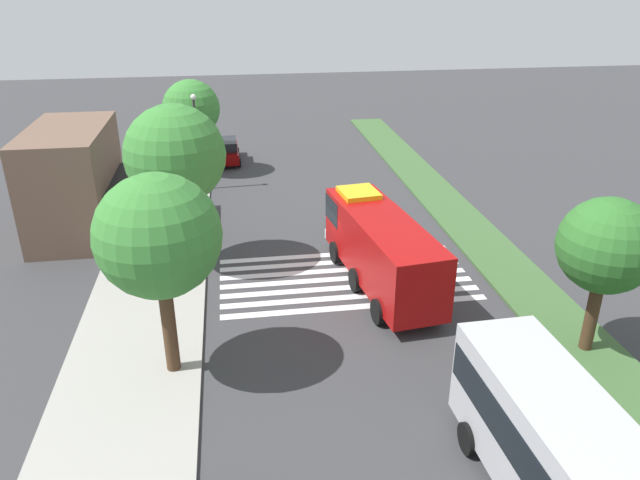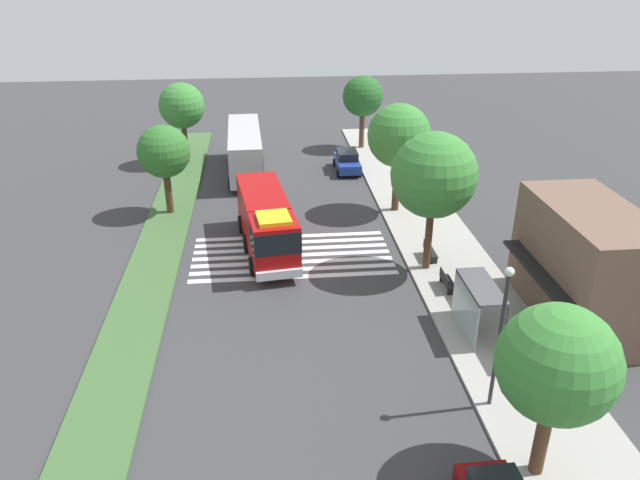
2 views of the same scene
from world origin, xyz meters
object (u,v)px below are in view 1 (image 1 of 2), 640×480
at_px(bench_west_of_shelter, 174,266).
at_px(median_tree_west, 607,247).
at_px(sidewalk_tree_west, 158,237).
at_px(bus_stop_shelter, 181,189).
at_px(parked_car_mid, 226,150).
at_px(street_lamp, 196,134).
at_px(sidewalk_tree_center, 175,155).
at_px(sidewalk_tree_east, 191,109).
at_px(fire_truck, 379,244).
at_px(bench_near_shelter, 179,236).

xyz_separation_m(bench_west_of_shelter, median_tree_west, (-8.66, -16.28, 3.90)).
bearing_deg(sidewalk_tree_west, bus_stop_shelter, 1.78).
xyz_separation_m(parked_car_mid, bus_stop_shelter, (-11.28, 2.67, 0.98)).
bearing_deg(street_lamp, sidewalk_tree_center, 178.03).
relative_size(bus_stop_shelter, sidewalk_tree_center, 0.44).
bearing_deg(sidewalk_tree_east, street_lamp, -173.53).
xyz_separation_m(sidewalk_tree_west, sidewalk_tree_center, (8.72, 0.00, 0.29)).
bearing_deg(sidewalk_tree_east, bus_stop_shelter, 176.91).
height_order(sidewalk_tree_east, median_tree_west, sidewalk_tree_east).
distance_m(sidewalk_tree_west, median_tree_west, 15.88).
bearing_deg(sidewalk_tree_center, fire_truck, -108.82).
xyz_separation_m(bus_stop_shelter, bench_west_of_shelter, (-7.58, 0.00, -1.30)).
xyz_separation_m(bus_stop_shelter, sidewalk_tree_west, (-15.18, -0.47, 3.57)).
distance_m(bench_west_of_shelter, median_tree_west, 18.85).
xyz_separation_m(sidewalk_tree_center, sidewalk_tree_east, (15.17, -0.00, -1.04)).
xyz_separation_m(fire_truck, sidewalk_tree_west, (-5.62, 9.09, 3.45)).
bearing_deg(fire_truck, sidewalk_tree_west, 114.33).
distance_m(bus_stop_shelter, sidewalk_tree_center, 7.54).
bearing_deg(bus_stop_shelter, parked_car_mid, -13.33).
bearing_deg(fire_truck, bench_near_shelter, 52.42).
bearing_deg(median_tree_west, fire_truck, 45.18).
height_order(bench_west_of_shelter, sidewalk_tree_east, sidewalk_tree_east).
bearing_deg(sidewalk_tree_center, parked_car_mid, -7.07).
bearing_deg(bench_west_of_shelter, street_lamp, -3.91).
distance_m(fire_truck, sidewalk_tree_west, 11.23).
bearing_deg(median_tree_west, bench_near_shelter, 53.07).
height_order(bench_near_shelter, sidewalk_tree_west, sidewalk_tree_west).
distance_m(fire_truck, bench_near_shelter, 11.15).
height_order(fire_truck, parked_car_mid, fire_truck).
relative_size(bus_stop_shelter, sidewalk_tree_east, 0.53).
relative_size(bench_near_shelter, sidewalk_tree_center, 0.20).
relative_size(fire_truck, parked_car_mid, 2.12).
bearing_deg(sidewalk_tree_east, bench_near_shelter, 177.88).
bearing_deg(sidewalk_tree_east, sidewalk_tree_center, 180.00).
xyz_separation_m(street_lamp, sidewalk_tree_west, (-20.36, 0.40, 1.64)).
bearing_deg(sidewalk_tree_east, sidewalk_tree_west, 180.00).
bearing_deg(bus_stop_shelter, fire_truck, -135.00).
xyz_separation_m(fire_truck, median_tree_west, (-6.68, -6.72, 2.49)).
xyz_separation_m(parked_car_mid, sidewalk_tree_center, (-17.74, 2.20, 4.84)).
relative_size(parked_car_mid, bench_west_of_shelter, 2.89).
bearing_deg(fire_truck, sidewalk_tree_center, 63.78).
relative_size(bench_near_shelter, sidewalk_tree_east, 0.24).
relative_size(fire_truck, sidewalk_tree_center, 1.23).
distance_m(bench_west_of_shelter, street_lamp, 13.19).
xyz_separation_m(street_lamp, sidewalk_tree_center, (-11.64, 0.40, 1.93)).
bearing_deg(bench_west_of_shelter, sidewalk_tree_west, -176.46).
bearing_deg(sidewalk_tree_center, sidewalk_tree_east, -0.00).
distance_m(fire_truck, parked_car_mid, 21.97).
height_order(parked_car_mid, sidewalk_tree_east, sidewalk_tree_east).
distance_m(parked_car_mid, sidewalk_tree_east, 5.09).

